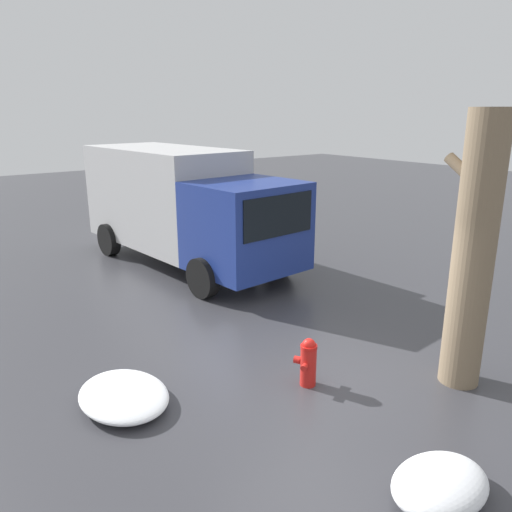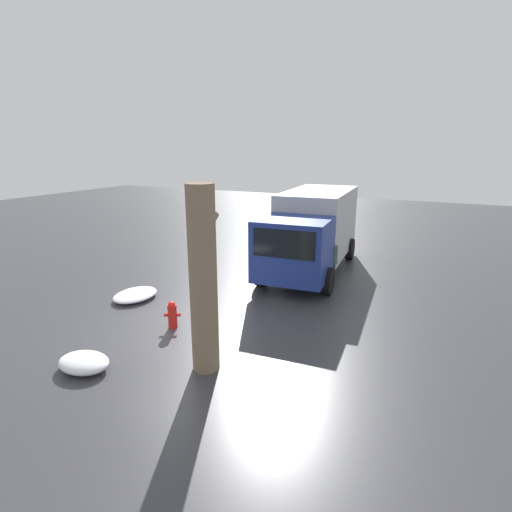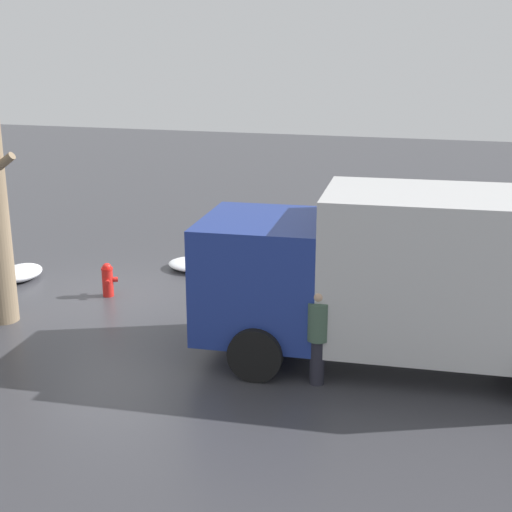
# 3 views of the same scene
# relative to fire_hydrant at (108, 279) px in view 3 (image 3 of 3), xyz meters

# --- Properties ---
(ground_plane) EXTENTS (60.00, 60.00, 0.00)m
(ground_plane) POSITION_rel_fire_hydrant_xyz_m (-0.00, -0.00, -0.38)
(ground_plane) COLOR #38383D
(fire_hydrant) EXTENTS (0.36, 0.43, 0.75)m
(fire_hydrant) POSITION_rel_fire_hydrant_xyz_m (0.00, 0.00, 0.00)
(fire_hydrant) COLOR red
(fire_hydrant) RESTS_ON ground_plane
(delivery_truck) EXTENTS (7.02, 2.98, 3.00)m
(delivery_truck) POSITION_rel_fire_hydrant_xyz_m (6.58, -1.65, 1.24)
(delivery_truck) COLOR navy
(delivery_truck) RESTS_ON ground_plane
(pedestrian) EXTENTS (0.35, 0.35, 1.60)m
(pedestrian) POSITION_rel_fire_hydrant_xyz_m (5.22, -2.83, 0.49)
(pedestrian) COLOR #23232D
(pedestrian) RESTS_ON ground_plane
(snow_pile_by_hydrant) EXTENTS (0.87, 1.19, 0.32)m
(snow_pile_by_hydrant) POSITION_rel_fire_hydrant_xyz_m (-2.51, 0.45, -0.22)
(snow_pile_by_hydrant) COLOR white
(snow_pile_by_hydrant) RESTS_ON ground_plane
(snow_pile_curbside) EXTENTS (1.53, 1.17, 0.24)m
(snow_pile_curbside) POSITION_rel_fire_hydrant_xyz_m (1.19, 2.38, -0.26)
(snow_pile_curbside) COLOR white
(snow_pile_curbside) RESTS_ON ground_plane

